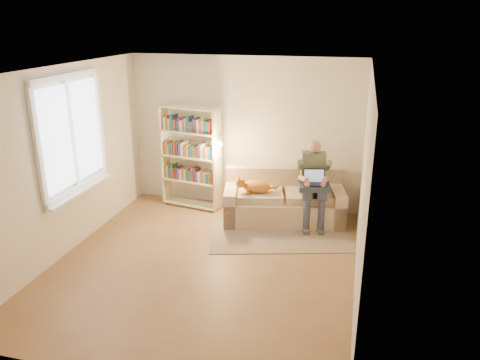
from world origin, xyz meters
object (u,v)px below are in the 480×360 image
(person, at_px, (313,179))
(bookshelf, at_px, (191,153))
(laptop, at_px, (312,180))
(cat, at_px, (255,186))
(sofa, at_px, (283,203))

(person, bearing_deg, bookshelf, 162.35)
(person, height_order, laptop, person)
(person, height_order, cat, person)
(person, distance_m, bookshelf, 2.15)
(sofa, height_order, bookshelf, bookshelf)
(laptop, bearing_deg, sofa, 147.86)
(sofa, height_order, person, person)
(cat, bearing_deg, person, -1.58)
(person, xyz_separation_m, cat, (-0.90, -0.17, -0.15))
(cat, bearing_deg, bookshelf, 150.90)
(person, bearing_deg, laptop, -103.35)
(laptop, height_order, bookshelf, bookshelf)
(sofa, bearing_deg, person, -18.26)
(person, relative_size, cat, 2.08)
(person, xyz_separation_m, laptop, (-0.00, -0.12, 0.02))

